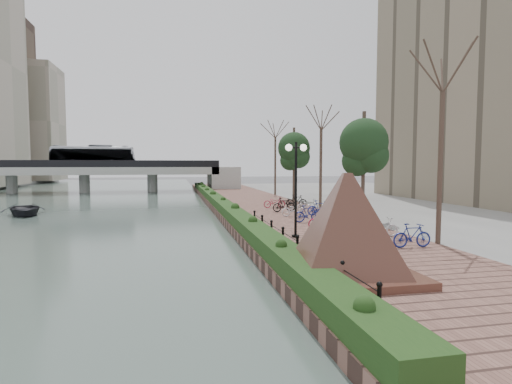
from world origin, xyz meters
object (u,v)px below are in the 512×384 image
object	(u,v)px
lamppost	(296,168)
motorcycle	(345,253)
granite_monument	(347,224)
pedestrian	(340,222)
boat	(24,209)

from	to	relation	value
lamppost	motorcycle	world-z (taller)	lamppost
motorcycle	granite_monument	bearing A→B (deg)	-129.60
motorcycle	pedestrian	size ratio (longest dim) A/B	0.81
boat	granite_monument	bearing A→B (deg)	-74.20
lamppost	motorcycle	xyz separation A→B (m)	(0.01, -5.47, -2.78)
motorcycle	pedestrian	distance (m)	4.23
motorcycle	pedestrian	xyz separation A→B (m)	(1.51, 3.93, 0.43)
granite_monument	pedestrian	world-z (taller)	granite_monument
motorcycle	boat	world-z (taller)	motorcycle
motorcycle	boat	distance (m)	26.70
granite_monument	motorcycle	world-z (taller)	granite_monument
boat	pedestrian	bearing A→B (deg)	-63.62
lamppost	boat	size ratio (longest dim) A/B	1.00
pedestrian	boat	xyz separation A→B (m)	(-18.20, 16.91, -0.88)
granite_monument	motorcycle	xyz separation A→B (m)	(0.46, 1.08, -1.15)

